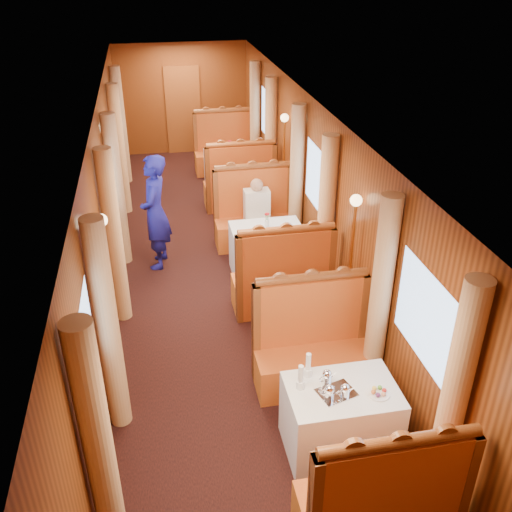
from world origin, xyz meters
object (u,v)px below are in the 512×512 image
object	(u,v)px
banquette_near_aft	(312,350)
tea_tray	(336,393)
banquette_far_aft	(225,152)
banquette_near_fwd	(380,504)
table_far	(232,170)
banquette_mid_fwd	(282,283)
table_near	(340,419)
banquette_far_fwd	(240,186)
teapot_back	(327,379)
passenger	(257,207)
rose_vase_mid	(267,217)
rose_vase_far	(230,144)
steward	(155,212)
banquette_mid_aft	(254,219)
table_mid	(267,251)
teapot_right	(345,393)
teapot_left	(329,394)
fruit_plate	(379,393)

from	to	relation	value
banquette_near_aft	tea_tray	world-z (taller)	banquette_near_aft
banquette_far_aft	tea_tray	size ratio (longest dim) A/B	3.94
banquette_near_fwd	table_far	bearing A→B (deg)	90.00
banquette_mid_fwd	banquette_far_aft	size ratio (longest dim) A/B	1.00
banquette_near_aft	table_near	bearing A→B (deg)	-90.00
table_far	banquette_near_aft	bearing A→B (deg)	-90.00
banquette_far_fwd	teapot_back	size ratio (longest dim) A/B	8.76
table_near	tea_tray	bearing A→B (deg)	-151.83
banquette_near_fwd	passenger	xyz separation A→B (m)	(-0.00, 5.29, 0.32)
banquette_near_fwd	banquette_far_aft	xyz separation A→B (m)	(0.00, 9.03, 0.00)
banquette_near_aft	banquette_far_aft	bearing A→B (deg)	90.00
banquette_near_fwd	banquette_far_fwd	distance (m)	7.00
banquette_near_fwd	tea_tray	world-z (taller)	banquette_near_fwd
banquette_near_aft	rose_vase_mid	xyz separation A→B (m)	(-0.00, 2.48, 0.50)
rose_vase_far	steward	world-z (taller)	steward
banquette_mid_fwd	banquette_far_fwd	world-z (taller)	same
banquette_far_aft	tea_tray	world-z (taller)	banquette_far_aft
banquette_mid_aft	rose_vase_far	bearing A→B (deg)	90.67
table_mid	banquette_mid_aft	world-z (taller)	banquette_mid_aft
teapot_right	passenger	xyz separation A→B (m)	(0.02, 4.38, -0.07)
banquette_near_fwd	banquette_mid_fwd	bearing A→B (deg)	90.00
table_far	passenger	size ratio (longest dim) A/B	1.38
passenger	rose_vase_far	bearing A→B (deg)	90.61
banquette_near_aft	table_far	xyz separation A→B (m)	(0.00, 5.99, -0.05)
rose_vase_far	table_near	bearing A→B (deg)	-89.76
banquette_mid_fwd	banquette_far_aft	bearing A→B (deg)	90.00
tea_tray	rose_vase_mid	distance (m)	3.54
teapot_left	banquette_far_fwd	bearing A→B (deg)	105.18
banquette_mid_aft	rose_vase_far	xyz separation A→B (m)	(-0.03, 2.49, 0.50)
tea_tray	rose_vase_mid	size ratio (longest dim) A/B	0.94
table_mid	teapot_left	size ratio (longest dim) A/B	6.91
banquette_near_fwd	table_mid	size ratio (longest dim) A/B	1.28
banquette_far_aft	steward	distance (m)	4.29
rose_vase_far	banquette_mid_aft	bearing A→B (deg)	-89.33
banquette_near_fwd	teapot_right	size ratio (longest dim) A/B	9.32
banquette_mid_fwd	banquette_far_aft	distance (m)	5.53
banquette_mid_aft	rose_vase_mid	world-z (taller)	banquette_mid_aft
banquette_far_fwd	banquette_far_aft	distance (m)	2.03
table_far	banquette_far_fwd	bearing A→B (deg)	-90.00
banquette_mid_aft	banquette_far_aft	distance (m)	3.50
table_far	banquette_far_fwd	world-z (taller)	banquette_far_fwd
banquette_near_aft	passenger	bearing A→B (deg)	90.00
banquette_near_fwd	rose_vase_mid	size ratio (longest dim) A/B	3.72
fruit_plate	banquette_far_aft	bearing A→B (deg)	92.14
banquette_mid_fwd	rose_vase_far	distance (m)	4.54
banquette_near_aft	banquette_far_aft	xyz separation A→B (m)	(0.00, 7.00, 0.00)
table_near	rose_vase_mid	size ratio (longest dim) A/B	2.92
banquette_near_aft	teapot_right	size ratio (longest dim) A/B	9.32
banquette_mid_fwd	banquette_far_aft	world-z (taller)	same
rose_vase_mid	rose_vase_far	xyz separation A→B (m)	(-0.03, 3.50, 0.00)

